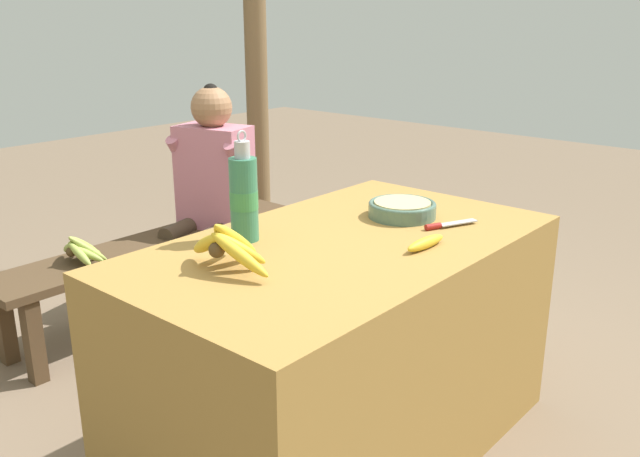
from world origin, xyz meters
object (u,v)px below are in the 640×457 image
Objects in this scene: wooden_bench at (161,252)px; banana_bunch_green at (80,249)px; knife at (443,225)px; support_post_far at (255,33)px; serving_bowl at (402,208)px; banana_bunch_ripe at (228,245)px; loose_banana_front at (426,243)px; water_bottle at (244,197)px; seated_vendor at (210,183)px.

banana_bunch_green is (-0.40, -0.00, 0.12)m from wooden_bench.
knife is 0.70× the size of banana_bunch_green.
wooden_bench is at bearing 116.68° from knife.
support_post_far reaches higher than banana_bunch_green.
support_post_far reaches higher than serving_bowl.
knife is at bearing -19.68° from banana_bunch_ripe.
loose_banana_front is at bearing -94.85° from wooden_bench.
knife is 0.07× the size of support_post_far.
seated_vendor is (0.70, 0.99, -0.25)m from water_bottle.
loose_banana_front is at bearing -133.44° from serving_bowl.
wooden_bench is at bearing 62.41° from banana_bunch_ripe.
serving_bowl is at bearing 46.56° from loose_banana_front.
knife is at bearing -94.65° from serving_bowl.
banana_bunch_ripe is at bearing -136.22° from support_post_far.
loose_banana_front is 1.52m from seated_vendor.
support_post_far is at bearing 14.58° from banana_bunch_green.
seated_vendor is (0.28, -0.04, 0.28)m from wooden_bench.
knife is 2.09m from support_post_far.
banana_bunch_green is at bearing 100.35° from loose_banana_front.
seated_vendor reaches higher than serving_bowl.
banana_bunch_green is at bearing 79.55° from banana_bunch_ripe.
wooden_bench is 1.42m from support_post_far.
knife is at bearing 66.95° from seated_vendor.
seated_vendor is at bearing 74.45° from loose_banana_front.
water_bottle is 0.56m from loose_banana_front.
knife reaches higher than wooden_bench.
seated_vendor is at bearing -8.79° from wooden_bench.
water_bottle is 1.12m from banana_bunch_green.
knife is 1.49m from wooden_bench.
wooden_bench is (0.13, 1.50, -0.41)m from loose_banana_front.
serving_bowl reaches higher than loose_banana_front.
loose_banana_front is 0.11× the size of wooden_bench.
seated_vendor is (0.40, 1.45, -0.13)m from loose_banana_front.
banana_bunch_ripe is 1.17× the size of banana_bunch_green.
water_bottle is 1.79× the size of knife.
serving_bowl is 0.17m from knife.
serving_bowl is 0.85× the size of banana_bunch_green.
wooden_bench is 0.40m from seated_vendor.
water_bottle reaches higher than knife.
loose_banana_front is 0.64× the size of banana_bunch_green.
seated_vendor is at bearing -150.54° from support_post_far.
banana_bunch_ripe reaches higher than serving_bowl.
knife is 0.18× the size of seated_vendor.
loose_banana_front is at bearing 59.46° from seated_vendor.
serving_bowl is 0.68× the size of water_bottle.
knife reaches higher than banana_bunch_green.
wooden_bench is at bearing 85.15° from loose_banana_front.
banana_bunch_green is at bearing -179.81° from wooden_bench.
water_bottle reaches higher than wooden_bench.
serving_bowl is 1.24m from seated_vendor.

